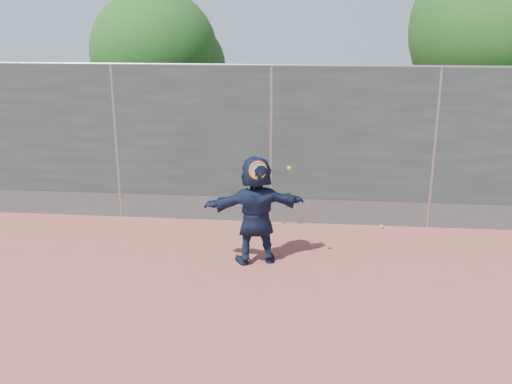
# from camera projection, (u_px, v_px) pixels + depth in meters

# --- Properties ---
(ground) EXTENTS (80.00, 80.00, 0.00)m
(ground) POSITION_uv_depth(u_px,v_px,m) (251.00, 308.00, 7.83)
(ground) COLOR #9E4C42
(ground) RESTS_ON ground
(player) EXTENTS (1.73, 0.97, 1.78)m
(player) POSITION_uv_depth(u_px,v_px,m) (256.00, 210.00, 9.08)
(player) COLOR #141E38
(player) RESTS_ON ground
(ball_ground) EXTENTS (0.07, 0.07, 0.07)m
(ball_ground) POSITION_uv_depth(u_px,v_px,m) (382.00, 226.00, 10.80)
(ball_ground) COLOR #9DCF2E
(ball_ground) RESTS_ON ground
(fence) EXTENTS (20.00, 0.06, 3.03)m
(fence) POSITION_uv_depth(u_px,v_px,m) (271.00, 142.00, 10.70)
(fence) COLOR #38423D
(fence) RESTS_ON ground
(swing_action) EXTENTS (0.64, 0.18, 0.51)m
(swing_action) POSITION_uv_depth(u_px,v_px,m) (261.00, 171.00, 8.69)
(swing_action) COLOR orange
(swing_action) RESTS_ON ground
(tree_right) EXTENTS (3.78, 3.60, 5.39)m
(tree_right) POSITION_uv_depth(u_px,v_px,m) (505.00, 34.00, 11.82)
(tree_right) COLOR #382314
(tree_right) RESTS_ON ground
(tree_left) EXTENTS (3.15, 3.00, 4.53)m
(tree_left) POSITION_uv_depth(u_px,v_px,m) (162.00, 57.00, 13.48)
(tree_left) COLOR #382314
(tree_left) RESTS_ON ground
(weed_clump) EXTENTS (0.68, 0.07, 0.30)m
(weed_clump) POSITION_uv_depth(u_px,v_px,m) (285.00, 218.00, 10.98)
(weed_clump) COLOR #387226
(weed_clump) RESTS_ON ground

